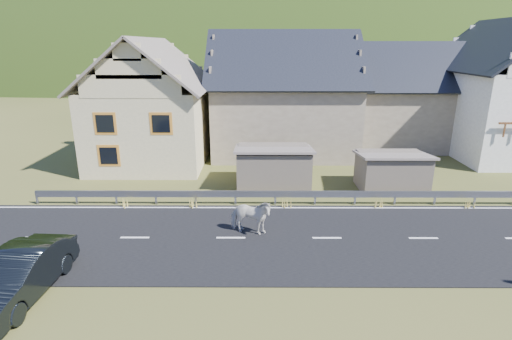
{
  "coord_description": "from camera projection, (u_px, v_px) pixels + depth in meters",
  "views": [
    {
      "loc": [
        -2.89,
        -14.95,
        7.72
      ],
      "look_at": [
        -2.96,
        2.77,
        2.13
      ],
      "focal_mm": 28.0,
      "sensor_mm": 36.0,
      "label": 1
    }
  ],
  "objects": [
    {
      "name": "car",
      "position": [
        19.0,
        276.0,
        12.57
      ],
      "size": [
        1.83,
        4.69,
        1.52
      ],
      "primitive_type": "imported",
      "rotation": [
        0.0,
        0.0,
        -0.05
      ],
      "color": "black",
      "rests_on": "ground"
    },
    {
      "name": "house_cream",
      "position": [
        152.0,
        97.0,
        26.74
      ],
      "size": [
        7.8,
        9.8,
        8.3
      ],
      "color": "beige",
      "rests_on": "ground"
    },
    {
      "name": "guardrail",
      "position": [
        315.0,
        194.0,
        19.91
      ],
      "size": [
        28.1,
        0.09,
        0.75
      ],
      "color": "#93969B",
      "rests_on": "ground"
    },
    {
      "name": "mountain",
      "position": [
        274.0,
        104.0,
        194.22
      ],
      "size": [
        440.0,
        280.0,
        260.0
      ],
      "primitive_type": "ellipsoid",
      "color": "#213E14",
      "rests_on": "ground"
    },
    {
      "name": "shed_left",
      "position": [
        273.0,
        167.0,
        22.45
      ],
      "size": [
        4.3,
        3.3,
        2.4
      ],
      "primitive_type": "cube",
      "color": "#726656",
      "rests_on": "ground"
    },
    {
      "name": "horse",
      "position": [
        250.0,
        217.0,
        16.72
      ],
      "size": [
        1.29,
        2.0,
        1.56
      ],
      "primitive_type": "imported",
      "rotation": [
        0.0,
        0.0,
        1.31
      ],
      "color": "beige",
      "rests_on": "road"
    },
    {
      "name": "house_white",
      "position": [
        509.0,
        83.0,
        28.34
      ],
      "size": [
        8.8,
        10.8,
        9.7
      ],
      "color": "white",
      "rests_on": "ground"
    },
    {
      "name": "lane_markings",
      "position": [
        327.0,
        238.0,
        16.56
      ],
      "size": [
        60.0,
        6.6,
        0.01
      ],
      "primitive_type": "cube",
      "color": "silver",
      "rests_on": "road"
    },
    {
      "name": "road",
      "position": [
        327.0,
        238.0,
        16.57
      ],
      "size": [
        60.0,
        7.0,
        0.04
      ],
      "primitive_type": "cube",
      "color": "black",
      "rests_on": "ground"
    },
    {
      "name": "ground",
      "position": [
        327.0,
        239.0,
        16.57
      ],
      "size": [
        160.0,
        160.0,
        0.0
      ],
      "primitive_type": "plane",
      "color": "#394219",
      "rests_on": "ground"
    },
    {
      "name": "conifer_patch",
      "position": [
        85.0,
        50.0,
        119.87
      ],
      "size": [
        76.0,
        50.0,
        28.0
      ],
      "primitive_type": "ellipsoid",
      "color": "black",
      "rests_on": "ground"
    },
    {
      "name": "house_stone_a",
      "position": [
        283.0,
        88.0,
        29.48
      ],
      "size": [
        10.8,
        9.8,
        8.9
      ],
      "color": "gray",
      "rests_on": "ground"
    },
    {
      "name": "house_stone_b",
      "position": [
        408.0,
        90.0,
        31.47
      ],
      "size": [
        9.8,
        8.8,
        8.1
      ],
      "color": "gray",
      "rests_on": "ground"
    },
    {
      "name": "shed_right",
      "position": [
        391.0,
        172.0,
        21.97
      ],
      "size": [
        3.8,
        2.9,
        2.2
      ],
      "primitive_type": "cube",
      "color": "#726656",
      "rests_on": "ground"
    }
  ]
}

